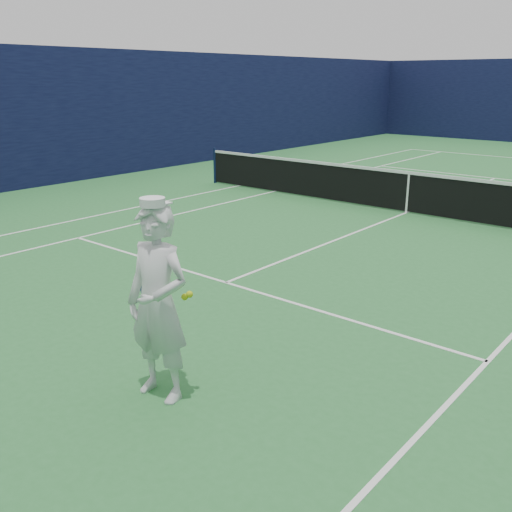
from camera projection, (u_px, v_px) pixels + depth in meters
The scene contains 5 objects.
ground at pixel (406, 213), 13.77m from camera, with size 80.00×80.00×0.00m, color #2B7135.
court_markings at pixel (406, 213), 13.77m from camera, with size 11.03×23.83×0.01m.
windscreen_fence at pixel (413, 129), 13.17m from camera, with size 20.12×36.12×4.00m.
tennis_net at pixel (408, 190), 13.60m from camera, with size 12.88×0.09×1.07m.
tennis_player at pixel (158, 304), 5.60m from camera, with size 0.85×0.57×2.07m.
Camera 1 is at (5.86, -12.64, 3.14)m, focal length 40.00 mm.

